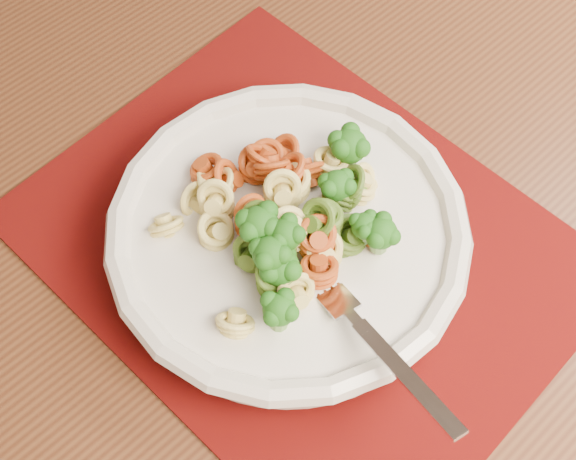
% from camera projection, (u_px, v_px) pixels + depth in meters
% --- Properties ---
extents(dining_table, '(1.63, 1.37, 0.76)m').
position_uv_depth(dining_table, '(474.00, 254.00, 0.75)').
color(dining_table, '#542F17').
rests_on(dining_table, ground).
extents(placemat, '(0.50, 0.45, 0.00)m').
position_uv_depth(placemat, '(302.00, 246.00, 0.64)').
color(placemat, '#540B03').
rests_on(placemat, dining_table).
extents(pasta_bowl, '(0.28, 0.28, 0.05)m').
position_uv_depth(pasta_bowl, '(288.00, 236.00, 0.61)').
color(pasta_bowl, silver).
rests_on(pasta_bowl, placemat).
extents(pasta_broccoli_heap, '(0.23, 0.23, 0.06)m').
position_uv_depth(pasta_broccoli_heap, '(288.00, 226.00, 0.59)').
color(pasta_broccoli_heap, '#F2D577').
rests_on(pasta_broccoli_heap, pasta_bowl).
extents(fork, '(0.16, 0.12, 0.08)m').
position_uv_depth(fork, '(339.00, 302.00, 0.56)').
color(fork, silver).
rests_on(fork, pasta_bowl).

